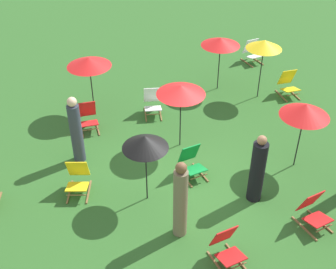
% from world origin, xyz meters
% --- Properties ---
extents(ground_plane, '(40.00, 40.00, 0.00)m').
position_xyz_m(ground_plane, '(0.00, 0.00, 0.00)').
color(ground_plane, '#2D6026').
extents(deckchair_2, '(0.61, 0.84, 0.83)m').
position_xyz_m(deckchair_2, '(0.15, -2.51, 0.37)').
color(deckchair_2, olive).
rests_on(deckchair_2, ground).
extents(deckchair_4, '(0.48, 0.76, 0.83)m').
position_xyz_m(deckchair_4, '(-1.86, 2.74, 0.37)').
color(deckchair_4, olive).
rests_on(deckchair_4, ground).
extents(deckchair_5, '(0.61, 0.84, 0.83)m').
position_xyz_m(deckchair_5, '(4.25, 5.41, 0.37)').
color(deckchair_5, olive).
rests_on(deckchair_5, ground).
extents(deckchair_6, '(0.49, 0.77, 0.83)m').
position_xyz_m(deckchair_6, '(4.36, 2.96, 0.37)').
color(deckchair_6, olive).
rests_on(deckchair_6, ground).
extents(deckchair_7, '(0.63, 0.85, 0.83)m').
position_xyz_m(deckchair_7, '(2.25, -2.10, 0.37)').
color(deckchair_7, olive).
rests_on(deckchair_7, ground).
extents(deckchair_8, '(0.62, 0.84, 0.83)m').
position_xyz_m(deckchair_8, '(0.29, 0.11, 0.37)').
color(deckchair_8, olive).
rests_on(deckchair_8, ground).
extents(deckchair_9, '(0.59, 0.83, 0.83)m').
position_xyz_m(deckchair_9, '(0.04, 3.02, 0.37)').
color(deckchair_9, olive).
rests_on(deckchair_9, ground).
extents(deckchair_10, '(0.65, 0.86, 0.83)m').
position_xyz_m(deckchair_10, '(-2.40, 0.24, 0.37)').
color(deckchair_10, olive).
rests_on(deckchair_10, ground).
extents(umbrella_0, '(1.05, 1.05, 1.88)m').
position_xyz_m(umbrella_0, '(3.42, 3.11, 1.74)').
color(umbrella_0, black).
rests_on(umbrella_0, ground).
extents(umbrella_1, '(1.16, 1.16, 1.78)m').
position_xyz_m(umbrella_1, '(2.87, -0.22, 1.62)').
color(umbrella_1, black).
rests_on(umbrella_1, ground).
extents(umbrella_2, '(0.99, 0.99, 1.74)m').
position_xyz_m(umbrella_2, '(-0.93, -0.41, 1.59)').
color(umbrella_2, black).
rests_on(umbrella_2, ground).
extents(umbrella_3, '(1.24, 1.24, 1.77)m').
position_xyz_m(umbrella_3, '(-1.61, 3.55, 1.64)').
color(umbrella_3, black).
rests_on(umbrella_3, ground).
extents(umbrella_4, '(1.19, 1.19, 1.72)m').
position_xyz_m(umbrella_4, '(2.40, 3.93, 1.60)').
color(umbrella_4, black).
rests_on(umbrella_4, ground).
extents(umbrella_5, '(1.22, 1.22, 1.79)m').
position_xyz_m(umbrella_5, '(0.37, 1.34, 1.67)').
color(umbrella_5, black).
rests_on(umbrella_5, ground).
extents(person_0, '(0.40, 0.40, 1.86)m').
position_xyz_m(person_0, '(-0.51, -1.58, 0.90)').
color(person_0, '#72664C').
rests_on(person_0, ground).
extents(person_1, '(0.42, 0.42, 1.82)m').
position_xyz_m(person_1, '(-2.26, 1.43, 0.88)').
color(person_1, '#333847').
rests_on(person_1, ground).
extents(person_2, '(0.33, 0.33, 1.73)m').
position_xyz_m(person_2, '(1.41, -1.04, 0.81)').
color(person_2, black).
rests_on(person_2, ground).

